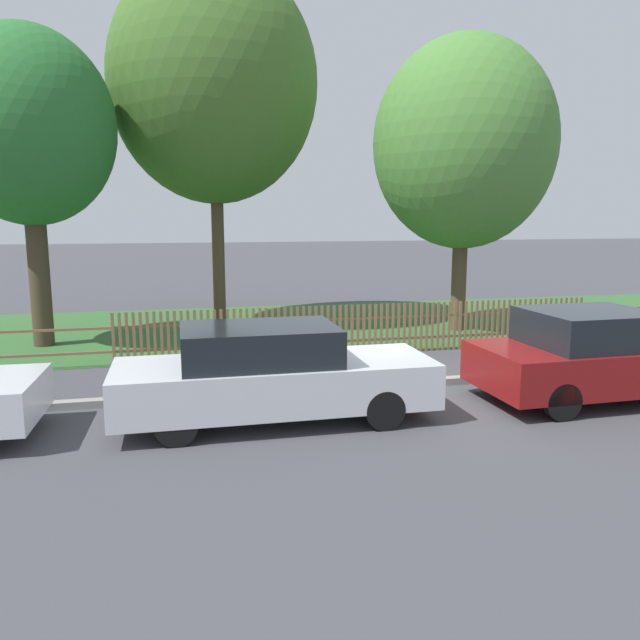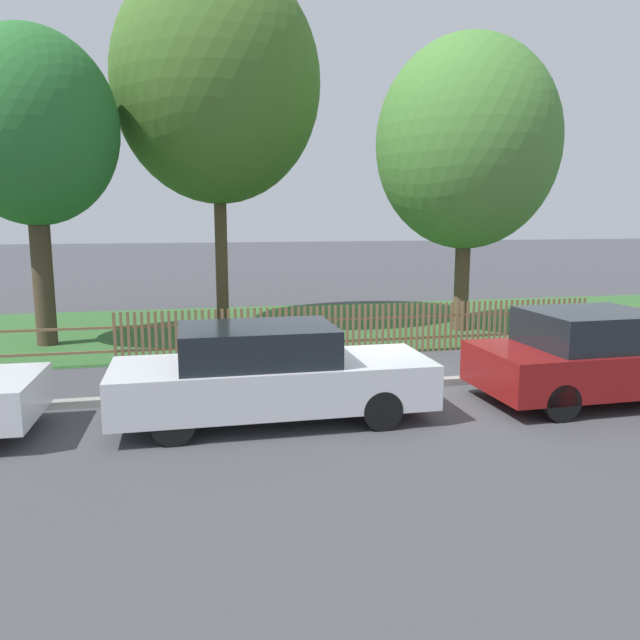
# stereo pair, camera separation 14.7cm
# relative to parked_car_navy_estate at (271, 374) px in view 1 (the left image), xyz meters

# --- Properties ---
(ground_plane) EXTENTS (120.00, 120.00, 0.00)m
(ground_plane) POSITION_rel_parked_car_navy_estate_xyz_m (2.67, 1.19, -0.71)
(ground_plane) COLOR #424247
(kerb_stone) EXTENTS (42.71, 0.20, 0.12)m
(kerb_stone) POSITION_rel_parked_car_navy_estate_xyz_m (2.67, 1.29, -0.65)
(kerb_stone) COLOR gray
(kerb_stone) RESTS_ON ground
(grass_strip) EXTENTS (42.71, 7.61, 0.01)m
(grass_strip) POSITION_rel_parked_car_navy_estate_xyz_m (2.67, 7.74, -0.70)
(grass_strip) COLOR #33602D
(grass_strip) RESTS_ON ground
(park_fence) EXTENTS (42.71, 0.05, 1.09)m
(park_fence) POSITION_rel_parked_car_navy_estate_xyz_m (2.67, 3.95, -0.16)
(park_fence) COLOR olive
(park_fence) RESTS_ON ground
(parked_car_navy_estate) EXTENTS (4.60, 1.65, 1.42)m
(parked_car_navy_estate) POSITION_rel_parked_car_navy_estate_xyz_m (0.00, 0.00, 0.00)
(parked_car_navy_estate) COLOR silver
(parked_car_navy_estate) RESTS_ON ground
(parked_car_red_compact) EXTENTS (4.00, 1.92, 1.47)m
(parked_car_red_compact) POSITION_rel_parked_car_navy_estate_xyz_m (5.30, -0.09, 0.02)
(parked_car_red_compact) COLOR maroon
(parked_car_red_compact) RESTS_ON ground
(covered_motorcycle) EXTENTS (1.86, 0.85, 1.05)m
(covered_motorcycle) POSITION_rel_parked_car_navy_estate_xyz_m (0.36, 2.14, -0.06)
(covered_motorcycle) COLOR black
(covered_motorcycle) RESTS_ON ground
(tree_nearest_kerb) EXTENTS (3.73, 3.73, 7.03)m
(tree_nearest_kerb) POSITION_rel_parked_car_navy_estate_xyz_m (-4.33, 6.47, 4.14)
(tree_nearest_kerb) COLOR #473828
(tree_nearest_kerb) RESTS_ON ground
(tree_behind_motorcycle) EXTENTS (5.33, 5.33, 9.40)m
(tree_behind_motorcycle) POSITION_rel_parked_car_navy_estate_xyz_m (-0.17, 8.24, 5.61)
(tree_behind_motorcycle) COLOR brown
(tree_behind_motorcycle) RESTS_ON ground
(tree_mid_park) EXTENTS (4.55, 4.55, 7.37)m
(tree_mid_park) POSITION_rel_parked_car_navy_estate_xyz_m (5.85, 6.18, 4.03)
(tree_mid_park) COLOR brown
(tree_mid_park) RESTS_ON ground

